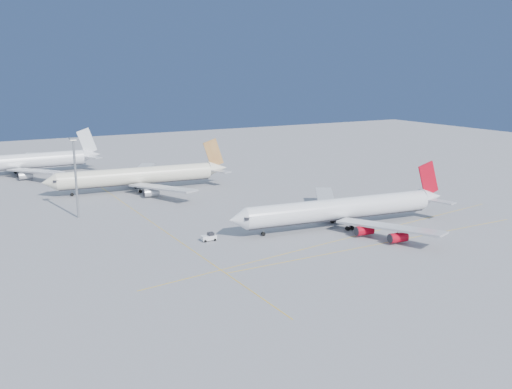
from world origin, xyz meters
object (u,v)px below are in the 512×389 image
Objects in this scene: airliner_virgin at (344,209)px; light_mast at (75,171)px; airliner_etihad at (140,176)px; pushback_tug at (209,237)px; airliner_third at (19,162)px.

light_mast is at bearing 150.45° from airliner_virgin.
airliner_virgin is at bearing -36.06° from light_mast.
airliner_virgin is 2.86× the size of light_mast.
pushback_tug is (-4.31, -67.12, -4.27)m from airliner_etihad.
airliner_third reaches higher than airliner_etihad.
airliner_etihad is (-33.44, 72.87, 0.28)m from airliner_virgin.
airliner_etihad reaches higher than pushback_tug.
airliner_virgin is 76.43m from light_mast.
airliner_virgin is 80.18m from airliner_etihad.
airliner_virgin is 1.00× the size of airliner_third.
airliner_virgin is 17.66× the size of pushback_tug.
airliner_third is 2.84× the size of light_mast.
airliner_etihad is 2.83× the size of light_mast.
airliner_virgin is at bearing -62.37° from airliner_third.
airliner_virgin is at bearing -60.03° from airliner_etihad.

